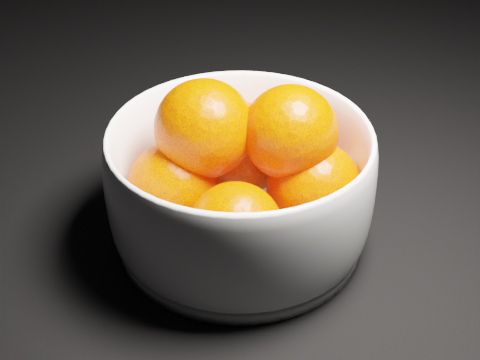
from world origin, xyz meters
TOP-DOWN VIEW (x-y plane):
  - bowl at (0.25, -0.17)m, footprint 0.25×0.25m
  - orange_pile at (0.26, -0.16)m, footprint 0.19×0.19m

SIDE VIEW (x-z plane):
  - bowl at x=0.25m, z-range 0.00..0.12m
  - orange_pile at x=0.26m, z-range 0.00..0.15m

